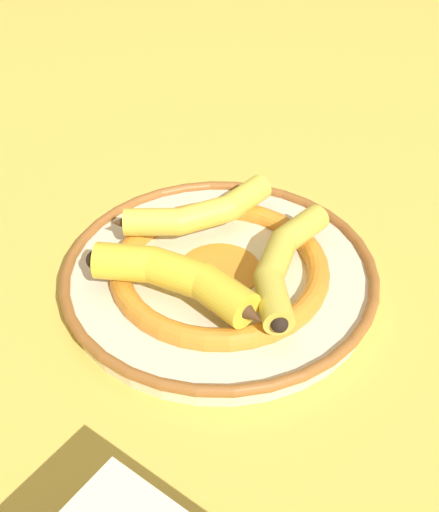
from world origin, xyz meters
TOP-DOWN VIEW (x-y plane):
  - ground_plane at (0.00, 0.00)m, footprint 2.80×2.80m
  - decorative_bowl at (-0.01, 0.04)m, footprint 0.34×0.34m
  - banana_a at (-0.01, -0.03)m, footprint 0.20×0.06m
  - banana_b at (-0.07, 0.06)m, footprint 0.07×0.20m
  - banana_c at (0.04, 0.08)m, footprint 0.14×0.16m

SIDE VIEW (x-z plane):
  - ground_plane at x=0.00m, z-range 0.00..0.00m
  - decorative_bowl at x=-0.01m, z-range 0.00..0.03m
  - banana_a at x=-0.01m, z-range 0.03..0.07m
  - banana_c at x=0.04m, z-range 0.03..0.07m
  - banana_b at x=-0.07m, z-range 0.03..0.07m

